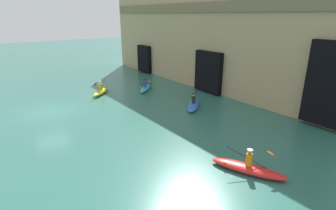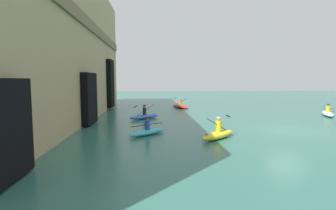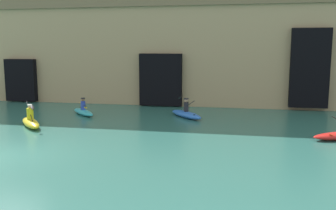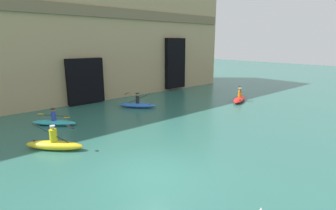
{
  "view_description": "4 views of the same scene",
  "coord_description": "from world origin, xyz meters",
  "views": [
    {
      "loc": [
        20.15,
        -3.82,
        6.92
      ],
      "look_at": [
        5.9,
        6.78,
        0.78
      ],
      "focal_mm": 28.0,
      "sensor_mm": 36.0,
      "label": 1
    },
    {
      "loc": [
        -16.25,
        8.76,
        3.29
      ],
      "look_at": [
        2.84,
        7.54,
        1.45
      ],
      "focal_mm": 28.0,
      "sensor_mm": 36.0,
      "label": 2
    },
    {
      "loc": [
        9.1,
        -12.94,
        4.28
      ],
      "look_at": [
        5.56,
        4.82,
        1.46
      ],
      "focal_mm": 40.0,
      "sensor_mm": 36.0,
      "label": 3
    },
    {
      "loc": [
        -5.69,
        -7.54,
        5.08
      ],
      "look_at": [
        5.02,
        4.78,
        1.16
      ],
      "focal_mm": 28.0,
      "sensor_mm": 36.0,
      "label": 4
    }
  ],
  "objects": [
    {
      "name": "kayak_yellow",
      "position": [
        -2.06,
        5.04,
        0.27
      ],
      "size": [
        2.44,
        2.58,
        1.31
      ],
      "rotation": [
        0.0,
        0.0,
        5.45
      ],
      "color": "yellow",
      "rests_on": "ground"
    },
    {
      "name": "cliff_bluff",
      "position": [
        3.0,
        17.42,
        6.16
      ],
      "size": [
        34.58,
        8.28,
        12.36
      ],
      "color": "tan",
      "rests_on": "ground"
    },
    {
      "name": "kayak_cyan",
      "position": [
        -0.77,
        9.0,
        0.22
      ],
      "size": [
        2.44,
        2.48,
        1.09
      ],
      "rotation": [
        0.0,
        0.0,
        2.34
      ],
      "color": "#33B2C6",
      "rests_on": "ground"
    },
    {
      "name": "ground_plane",
      "position": [
        0.0,
        0.0,
        0.0
      ],
      "size": [
        120.0,
        120.0,
        0.0
      ],
      "primitive_type": "plane",
      "color": "#2D665B"
    },
    {
      "name": "kayak_blue",
      "position": [
        5.79,
        9.35,
        0.23
      ],
      "size": [
        2.58,
        2.8,
        1.22
      ],
      "rotation": [
        0.0,
        0.0,
        5.43
      ],
      "color": "blue",
      "rests_on": "ground"
    }
  ]
}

